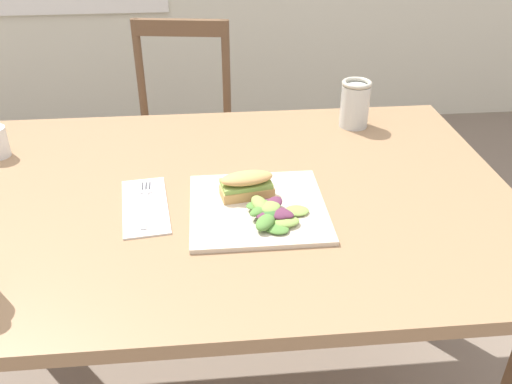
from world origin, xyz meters
The scene contains 8 objects.
dining_table centered at (-0.13, 0.14, 0.62)m, with size 1.38×0.90×0.74m.
chair_wooden_far centered at (-0.23, 1.04, 0.45)m, with size 0.45×0.45×0.87m.
plate_lunch centered at (-0.02, 0.06, 0.74)m, with size 0.28×0.28×0.01m, color beige.
sandwich_half_front centered at (-0.04, 0.10, 0.78)m, with size 0.12×0.08×0.06m.
salad_mixed_greens centered at (0.00, 0.01, 0.76)m, with size 0.13×0.14×0.03m.
napkin_folded centered at (-0.26, 0.09, 0.74)m, with size 0.09×0.23×0.00m, color silver.
fork_on_napkin centered at (-0.26, 0.11, 0.75)m, with size 0.03×0.19×0.00m.
mason_jar_iced_tea centered at (0.28, 0.46, 0.80)m, with size 0.08×0.08×0.13m.
Camera 1 is at (-0.12, -0.91, 1.37)m, focal length 38.53 mm.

